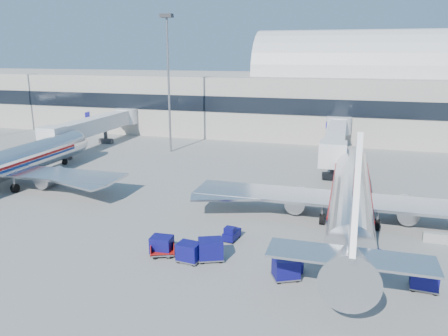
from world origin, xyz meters
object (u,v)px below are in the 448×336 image
(mast_west, at_px, (168,64))
(cart_open_red, at_px, (163,252))
(jetbridge_mid, at_px, (98,125))
(tug_left, at_px, (231,234))
(barrier_near, at_px, (441,238))
(cart_train_b, at_px, (189,252))
(airliner_main, at_px, (351,196))
(airliner_mid, at_px, (1,166))
(cart_train_c, at_px, (162,245))
(tug_right, at_px, (365,250))
(cart_train_a, at_px, (211,249))
(cart_solo_near, at_px, (286,268))
(jetbridge_near, at_px, (336,137))
(tug_lead, at_px, (288,263))
(cart_solo_far, at_px, (425,278))

(mast_west, distance_m, cart_open_red, 42.77)
(jetbridge_mid, height_order, tug_left, jetbridge_mid)
(barrier_near, xyz_separation_m, cart_train_b, (-20.54, -9.73, 0.43))
(airliner_main, relative_size, cart_train_b, 18.25)
(airliner_mid, bearing_deg, cart_train_c, -23.48)
(tug_left, bearing_deg, airliner_mid, 85.62)
(tug_right, height_order, cart_train_a, cart_train_a)
(cart_solo_near, bearing_deg, cart_open_red, 148.37)
(barrier_near, bearing_deg, mast_west, 143.62)
(mast_west, bearing_deg, jetbridge_near, 1.68)
(airliner_main, bearing_deg, cart_train_a, -133.57)
(airliner_main, xyz_separation_m, tug_lead, (-4.53, -11.51, -2.25))
(tug_right, relative_size, cart_solo_near, 1.00)
(cart_train_c, bearing_deg, airliner_mid, 154.20)
(cart_train_a, relative_size, cart_solo_far, 1.21)
(barrier_near, distance_m, cart_train_c, 24.93)
(mast_west, relative_size, cart_train_b, 11.07)
(airliner_mid, height_order, jetbridge_mid, airliner_mid)
(tug_left, bearing_deg, tug_lead, -118.98)
(barrier_near, relative_size, cart_open_red, 1.26)
(mast_west, xyz_separation_m, cart_train_a, (19.09, -36.96, -13.81))
(tug_left, bearing_deg, cart_solo_far, -97.78)
(tug_left, relative_size, cart_train_c, 1.16)
(jetbridge_near, bearing_deg, cart_solo_near, -93.05)
(tug_left, bearing_deg, cart_train_c, 141.28)
(jetbridge_near, xyz_separation_m, cart_open_red, (-12.61, -38.19, -3.54))
(airliner_mid, xyz_separation_m, barrier_near, (50.00, -2.51, -2.48))
(jetbridge_mid, height_order, cart_solo_far, jetbridge_mid)
(cart_train_a, bearing_deg, barrier_near, 2.41)
(airliner_mid, distance_m, cart_train_b, 31.97)
(airliner_main, bearing_deg, airliner_mid, 180.00)
(cart_solo_far, xyz_separation_m, cart_open_red, (-20.34, -0.27, -0.55))
(tug_right, bearing_deg, cart_train_a, -135.98)
(airliner_main, bearing_deg, tug_lead, -111.46)
(tug_lead, xyz_separation_m, tug_left, (-5.80, 4.41, -0.05))
(tug_left, relative_size, cart_solo_near, 0.92)
(airliner_mid, relative_size, mast_west, 1.65)
(cart_train_a, height_order, cart_solo_far, cart_train_a)
(mast_west, relative_size, tug_right, 9.32)
(airliner_main, height_order, cart_train_b, airliner_main)
(tug_right, distance_m, cart_train_c, 17.11)
(tug_right, bearing_deg, airliner_mid, -164.21)
(cart_solo_far, distance_m, cart_open_red, 20.35)
(cart_train_b, bearing_deg, cart_train_a, 32.82)
(tug_right, distance_m, cart_train_a, 12.95)
(mast_west, height_order, tug_left, mast_west)
(jetbridge_near, relative_size, jetbridge_mid, 1.00)
(tug_lead, bearing_deg, cart_solo_near, -92.79)
(tug_right, relative_size, cart_solo_far, 1.16)
(barrier_near, relative_size, cart_solo_near, 1.24)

